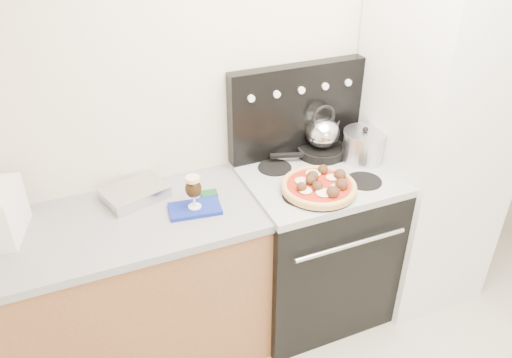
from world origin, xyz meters
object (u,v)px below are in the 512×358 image
skillet (321,151)px  tea_kettle (323,130)px  base_cabinet (115,300)px  pizza (319,185)px  stove_body (313,247)px  oven_mitt (195,209)px  stock_pot (363,147)px  fridge (431,147)px  pizza_pan (318,191)px  beer_glass (194,192)px

skillet → tea_kettle: bearing=0.0°
base_cabinet → pizza: pizza is taller
pizza → stove_body: bearing=61.2°
base_cabinet → oven_mitt: (0.43, -0.06, 0.48)m
tea_kettle → stock_pot: (0.18, -0.14, -0.07)m
skillet → stock_pot: bearing=-37.9°
fridge → pizza_pan: (-0.78, -0.12, -0.02)m
skillet → beer_glass: bearing=-164.6°
stove_body → pizza_pan: pizza_pan is taller
fridge → oven_mitt: 1.38m
beer_glass → fridge: bearing=0.3°
fridge → skillet: size_ratio=7.25×
oven_mitt → skillet: size_ratio=0.92×
oven_mitt → pizza: bearing=-10.3°
tea_kettle → stock_pot: tea_kettle is taller
stock_pot → pizza: bearing=-153.1°
stove_body → stock_pot: bearing=9.2°
base_cabinet → fridge: bearing=-1.6°
skillet → stock_pot: 0.23m
base_cabinet → skillet: bearing=7.5°
oven_mitt → pizza: pizza is taller
stove_body → pizza_pan: 0.51m
stove_body → skillet: bearing=57.4°
oven_mitt → pizza: 0.61m
stove_body → pizza: pizza is taller
beer_glass → stock_pot: (0.97, 0.08, -0.00)m
skillet → fridge: bearing=-19.9°
pizza_pan → stock_pot: stock_pot is taller
pizza_pan → stock_pot: size_ratio=1.64×
oven_mitt → base_cabinet: bearing=172.3°
stock_pot → pizza_pan: bearing=-153.1°
stove_body → pizza_pan: (-0.08, -0.14, 0.49)m
oven_mitt → pizza: size_ratio=0.66×
base_cabinet → pizza: bearing=-9.2°
pizza_pan → skillet: (0.20, 0.33, 0.02)m
pizza → tea_kettle: 0.40m
stove_body → fridge: (0.70, -0.03, 0.51)m
oven_mitt → tea_kettle: (0.80, 0.22, 0.16)m
fridge → pizza: (-0.78, -0.12, 0.01)m
base_cabinet → tea_kettle: (1.22, 0.16, 0.64)m
beer_glass → pizza_pan: size_ratio=0.47×
fridge → oven_mitt: size_ratio=7.87×
oven_mitt → tea_kettle: size_ratio=1.17×
beer_glass → skillet: size_ratio=0.64×
pizza_pan → stock_pot: bearing=26.9°
fridge → beer_glass: 1.38m
base_cabinet → stove_body: size_ratio=1.65×
fridge → beer_glass: size_ratio=11.35×
fridge → beer_glass: (-1.38, -0.01, 0.05)m
beer_glass → skillet: bearing=15.4°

